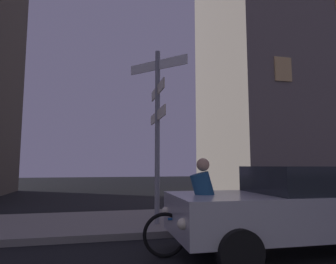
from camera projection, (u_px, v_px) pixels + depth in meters
name	position (u px, v px, depth m)	size (l,w,h in m)	color
sidewalk_kerb	(155.00, 221.00, 7.61)	(40.00, 3.11, 0.14)	gray
signpost	(157.00, 118.00, 7.23)	(1.21, 1.72, 4.19)	gray
car_far_oncoming	(294.00, 206.00, 5.16)	(4.23, 2.00, 1.47)	#B7B7BC
cyclist	(201.00, 210.00, 4.93)	(1.81, 0.38, 1.61)	black
building_right_block	(296.00, 38.00, 19.29)	(11.28, 7.65, 19.52)	slate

